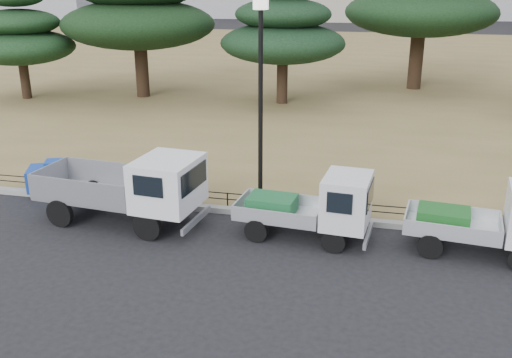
% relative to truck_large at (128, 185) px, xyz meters
% --- Properties ---
extents(ground, '(220.00, 220.00, 0.00)m').
position_rel_truck_large_xyz_m(ground, '(3.35, -1.36, -1.08)').
color(ground, black).
extents(lawn, '(120.00, 56.00, 0.15)m').
position_rel_truck_large_xyz_m(lawn, '(3.35, 29.24, -1.01)').
color(lawn, olive).
rests_on(lawn, ground).
extents(curb, '(120.00, 0.25, 0.16)m').
position_rel_truck_large_xyz_m(curb, '(3.35, 1.24, -1.00)').
color(curb, gray).
rests_on(curb, ground).
extents(truck_large, '(4.61, 2.21, 1.94)m').
position_rel_truck_large_xyz_m(truck_large, '(0.00, 0.00, 0.00)').
color(truck_large, black).
rests_on(truck_large, ground).
extents(truck_kei_front, '(3.46, 1.72, 1.77)m').
position_rel_truck_large_xyz_m(truck_kei_front, '(4.95, 0.12, -0.20)').
color(truck_kei_front, black).
rests_on(truck_kei_front, ground).
extents(truck_kei_rear, '(3.54, 1.83, 1.78)m').
position_rel_truck_large_xyz_m(truck_kei_rear, '(9.20, 0.12, -0.19)').
color(truck_kei_rear, black).
rests_on(truck_kei_rear, ground).
extents(street_lamp, '(0.54, 0.54, 6.07)m').
position_rel_truck_large_xyz_m(street_lamp, '(3.27, 1.54, 3.18)').
color(street_lamp, black).
rests_on(street_lamp, lawn).
extents(pipe_fence, '(38.00, 0.04, 0.40)m').
position_rel_truck_large_xyz_m(pipe_fence, '(3.35, 1.39, -0.64)').
color(pipe_fence, black).
rests_on(pipe_fence, lawn).
extents(tarp_pile, '(1.70, 1.50, 0.94)m').
position_rel_truck_large_xyz_m(tarp_pile, '(-3.28, 1.64, -0.55)').
color(tarp_pile, '#153EA8').
rests_on(tarp_pile, lawn).
extents(pine_west_far, '(5.61, 5.61, 5.67)m').
position_rel_truck_large_xyz_m(pine_west_far, '(-12.25, 13.85, 2.34)').
color(pine_west_far, black).
rests_on(pine_west_far, lawn).
extents(pine_west_near, '(8.01, 8.01, 8.01)m').
position_rel_truck_large_xyz_m(pine_west_near, '(-6.34, 15.70, 3.69)').
color(pine_west_near, black).
rests_on(pine_west_near, lawn).
extents(pine_center_left, '(6.27, 6.27, 6.38)m').
position_rel_truck_large_xyz_m(pine_center_left, '(1.38, 15.60, 2.75)').
color(pine_center_left, black).
rests_on(pine_center_left, lawn).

